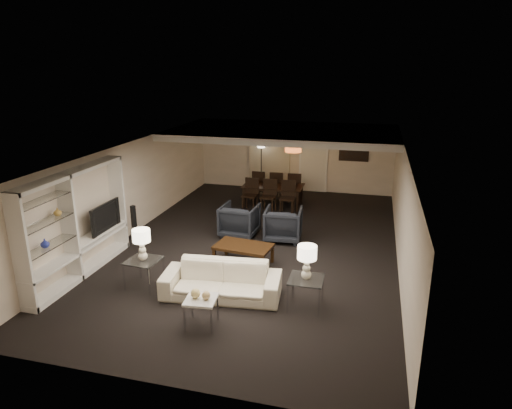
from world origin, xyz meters
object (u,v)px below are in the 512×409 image
at_px(sofa, 221,281).
at_px(marble_table, 201,312).
at_px(table_lamp_right, 307,263).
at_px(pendant_light, 293,148).
at_px(television, 101,217).
at_px(table_lamp_left, 142,245).
at_px(floor_lamp, 261,166).
at_px(chair_nr, 287,198).
at_px(chair_fm, 277,186).
at_px(vase_blue, 45,243).
at_px(dining_table, 273,196).
at_px(chair_nl, 250,195).
at_px(chair_fr, 295,187).
at_px(floor_speaker, 134,223).
at_px(coffee_table, 244,254).
at_px(armchair_left, 240,220).
at_px(vase_amber, 58,212).
at_px(chair_fl, 260,185).
at_px(armchair_right, 283,224).
at_px(chair_nm, 268,196).
at_px(side_table_right, 306,293).
at_px(side_table_left, 144,273).

height_order(sofa, marble_table, sofa).
bearing_deg(table_lamp_right, marble_table, -147.09).
bearing_deg(pendant_light, television, -124.35).
distance_m(table_lamp_left, floor_lamp, 7.85).
xyz_separation_m(chair_nr, chair_fm, (-0.60, 1.30, 0.00)).
distance_m(pendant_light, vase_blue, 8.02).
distance_m(dining_table, chair_nl, 0.90).
height_order(sofa, chair_fr, chair_fr).
height_order(floor_speaker, chair_nr, chair_nr).
height_order(coffee_table, table_lamp_right, table_lamp_right).
distance_m(armchair_left, dining_table, 2.87).
relative_size(coffee_table, table_lamp_left, 1.94).
bearing_deg(vase_amber, coffee_table, 30.94).
bearing_deg(chair_fl, floor_speaker, 63.54).
relative_size(coffee_table, armchair_right, 1.34).
bearing_deg(chair_nm, table_lamp_left, -100.29).
height_order(side_table_right, dining_table, dining_table).
distance_m(coffee_table, chair_nr, 3.92).
height_order(table_lamp_left, television, television).
bearing_deg(vase_amber, floor_lamp, 75.11).
bearing_deg(dining_table, chair_fm, 89.66).
bearing_deg(sofa, vase_blue, -171.41).
xyz_separation_m(dining_table, chair_fl, (-0.60, 0.65, 0.17)).
xyz_separation_m(sofa, chair_nm, (-0.32, 5.50, 0.16)).
xyz_separation_m(table_lamp_left, chair_fl, (0.78, 6.80, -0.43)).
xyz_separation_m(sofa, chair_nr, (0.28, 5.50, 0.16)).
relative_size(pendant_light, coffee_table, 0.40).
relative_size(vase_amber, floor_speaker, 0.17).
xyz_separation_m(side_table_left, side_table_right, (3.40, 0.00, 0.00)).
bearing_deg(side_table_left, coffee_table, 43.26).
relative_size(side_table_left, vase_amber, 3.90).
height_order(marble_table, chair_nm, chair_nm).
relative_size(table_lamp_left, chair_fl, 0.66).
xyz_separation_m(coffee_table, floor_speaker, (-3.20, 0.71, 0.24)).
xyz_separation_m(vase_amber, chair_nm, (3.00, 5.89, -1.14)).
bearing_deg(television, coffee_table, -80.01).
height_order(pendant_light, side_table_right, pendant_light).
height_order(armchair_right, chair_fl, chair_fl).
bearing_deg(table_lamp_right, chair_nm, 110.13).
relative_size(table_lamp_left, floor_lamp, 0.36).
bearing_deg(marble_table, pendant_light, 87.68).
relative_size(side_table_left, dining_table, 0.33).
bearing_deg(marble_table, chair_nl, 97.90).
bearing_deg(armchair_left, chair_fm, -91.75).
distance_m(side_table_right, vase_blue, 5.16).
xyz_separation_m(chair_nl, chair_nr, (1.20, 0.00, 0.00)).
bearing_deg(chair_fr, marble_table, 82.03).
bearing_deg(side_table_left, pendant_light, 72.29).
xyz_separation_m(coffee_table, chair_fm, (-0.32, 5.20, 0.27)).
height_order(table_lamp_left, floor_lamp, floor_lamp).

